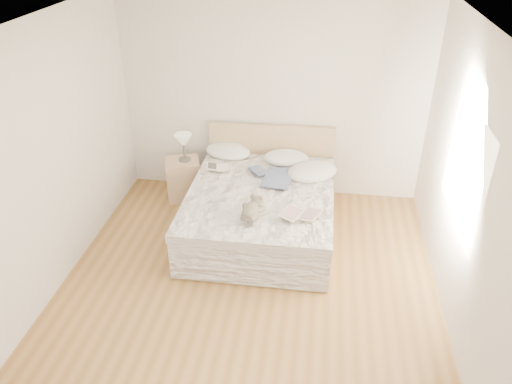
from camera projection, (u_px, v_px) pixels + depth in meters
floor at (247, 293)px, 5.26m from camera, size 4.00×4.50×0.00m
ceiling at (243, 30)px, 3.90m from camera, size 4.00×4.50×0.00m
wall_back at (272, 98)px, 6.51m from camera, size 4.00×0.02×2.70m
wall_front at (179, 383)px, 2.65m from camera, size 4.00×0.02×2.70m
wall_left at (41, 167)px, 4.82m from camera, size 0.02×4.50×2.70m
wall_right at (472, 196)px, 4.34m from camera, size 0.02×4.50×2.70m
window at (465, 170)px, 4.55m from camera, size 0.02×1.30×1.10m
bed at (261, 209)px, 6.12m from camera, size 1.72×2.14×1.00m
nightstand at (184, 179)px, 6.84m from camera, size 0.55×0.52×0.56m
table_lamp at (183, 142)px, 6.58m from camera, size 0.31×0.31×0.37m
pillow_left at (228, 151)px, 6.77m from camera, size 0.71×0.57×0.19m
pillow_middle at (286, 158)px, 6.59m from camera, size 0.61×0.45×0.18m
pillow_right at (312, 172)px, 6.25m from camera, size 0.80×0.73×0.20m
blouse at (278, 178)px, 6.13m from camera, size 0.59×0.62×0.02m
photo_book at (218, 167)px, 6.37m from camera, size 0.32×0.25×0.02m
childrens_book at (301, 214)px, 5.41m from camera, size 0.49×0.42×0.03m
teddy_bear at (251, 215)px, 5.36m from camera, size 0.29×0.37×0.18m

